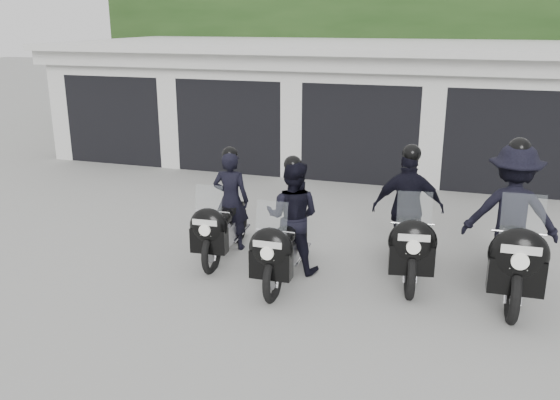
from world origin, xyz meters
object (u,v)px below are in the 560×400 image
(police_bike_b, at_px, (289,226))
(police_bike_d, at_px, (512,225))
(police_bike_a, at_px, (226,213))
(police_bike_c, at_px, (408,218))

(police_bike_b, bearing_deg, police_bike_d, 9.47)
(police_bike_a, xyz_separation_m, police_bike_d, (4.14, 0.08, 0.22))
(police_bike_a, distance_m, police_bike_d, 4.14)
(police_bike_a, bearing_deg, police_bike_d, -2.36)
(police_bike_b, distance_m, police_bike_d, 3.02)
(police_bike_a, relative_size, police_bike_b, 0.97)
(police_bike_b, relative_size, police_bike_d, 0.84)
(police_bike_b, distance_m, police_bike_c, 1.74)
(police_bike_b, bearing_deg, police_bike_a, 157.26)
(police_bike_c, bearing_deg, police_bike_a, 175.67)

